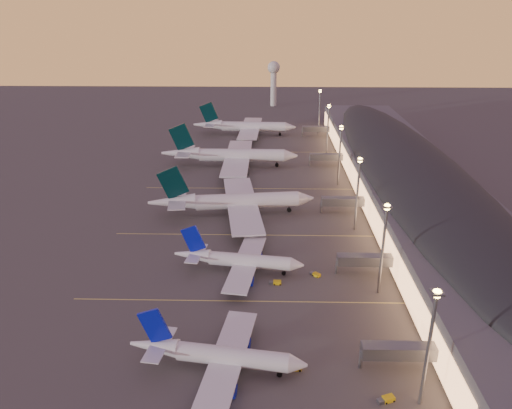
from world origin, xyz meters
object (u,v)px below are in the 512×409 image
object	(u,v)px
baggage_tug_c	(276,283)
baggage_tug_d	(315,274)
airliner_wide_near	(233,202)
baggage_tug_b	(293,367)
airliner_wide_mid	(230,155)
radar_tower	(274,76)
airliner_narrow_south	(217,355)
airliner_wide_far	(245,127)
baggage_tug_a	(386,399)
airliner_narrow_north	(239,260)

from	to	relation	value
baggage_tug_c	baggage_tug_d	distance (m)	12.39
airliner_wide_near	baggage_tug_c	size ratio (longest dim) A/B	18.16
baggage_tug_b	baggage_tug_c	world-z (taller)	baggage_tug_b
airliner_wide_mid	baggage_tug_d	xyz separation A→B (m)	(31.83, -101.87, -4.89)
radar_tower	airliner_narrow_south	bearing A→B (deg)	-92.84
airliner_wide_far	baggage_tug_a	size ratio (longest dim) A/B	16.03
airliner_narrow_north	airliner_wide_near	distance (m)	42.01
airliner_wide_far	radar_tower	size ratio (longest dim) A/B	1.84
radar_tower	baggage_tug_c	world-z (taller)	radar_tower
baggage_tug_c	radar_tower	bearing A→B (deg)	90.81
radar_tower	airliner_wide_far	bearing A→B (deg)	-101.15
airliner_narrow_north	baggage_tug_b	size ratio (longest dim) A/B	9.55
baggage_tug_a	baggage_tug_c	distance (m)	48.26
baggage_tug_a	baggage_tug_b	distance (m)	19.98
airliner_wide_near	baggage_tug_c	distance (m)	51.23
baggage_tug_a	airliner_wide_far	bearing A→B (deg)	79.89
airliner_narrow_south	baggage_tug_b	world-z (taller)	airliner_narrow_south
airliner_narrow_south	baggage_tug_d	size ratio (longest dim) A/B	12.30
radar_tower	baggage_tug_a	world-z (taller)	radar_tower
airliner_wide_mid	baggage_tug_b	xyz separation A→B (m)	(23.61, -141.19, -4.78)
airliner_narrow_north	airliner_wide_near	world-z (taller)	airliner_wide_near
airliner_narrow_north	airliner_wide_mid	size ratio (longest dim) A/B	0.59
airliner_narrow_north	airliner_wide_mid	world-z (taller)	airliner_wide_mid
airliner_narrow_south	airliner_wide_far	size ratio (longest dim) A/B	0.64
radar_tower	baggage_tug_d	size ratio (longest dim) A/B	10.38
baggage_tug_b	baggage_tug_c	bearing A→B (deg)	96.72
airliner_narrow_north	baggage_tug_d	distance (m)	22.46
airliner_wide_mid	airliner_wide_far	xyz separation A→B (m)	(4.33, 60.24, -0.38)
airliner_wide_far	radar_tower	world-z (taller)	radar_tower
airliner_narrow_south	airliner_narrow_north	bearing A→B (deg)	95.53
airliner_narrow_south	airliner_wide_near	xyz separation A→B (m)	(-2.29, 83.57, 1.44)
baggage_tug_b	baggage_tug_d	distance (m)	40.17
airliner_wide_far	baggage_tug_c	distance (m)	167.72
airliner_narrow_north	baggage_tug_a	distance (m)	59.66
baggage_tug_a	baggage_tug_c	size ratio (longest dim) A/B	1.12
baggage_tug_b	airliner_wide_far	bearing A→B (deg)	96.87
baggage_tug_b	baggage_tug_d	size ratio (longest dim) A/B	1.28
airliner_wide_near	airliner_wide_far	world-z (taller)	airliner_wide_near
radar_tower	baggage_tug_b	distance (m)	291.57
airliner_narrow_south	baggage_tug_b	xyz separation A→B (m)	(16.10, 0.31, -3.02)
airliner_narrow_north	baggage_tug_a	xyz separation A→B (m)	(31.84, -50.36, -3.05)
airliner_narrow_north	airliner_wide_mid	xyz separation A→B (m)	(-9.69, 99.67, 1.80)
radar_tower	baggage_tug_b	xyz separation A→B (m)	(1.67, -290.78, -21.34)
airliner_narrow_south	airliner_wide_mid	distance (m)	141.71
airliner_wide_near	radar_tower	size ratio (longest dim) A/B	1.87
airliner_narrow_north	baggage_tug_b	world-z (taller)	airliner_narrow_north
airliner_wide_near	baggage_tug_a	world-z (taller)	airliner_wide_near
airliner_wide_mid	airliner_narrow_south	bearing A→B (deg)	-86.44
airliner_narrow_south	radar_tower	size ratio (longest dim) A/B	1.19
radar_tower	baggage_tug_c	distance (m)	257.14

